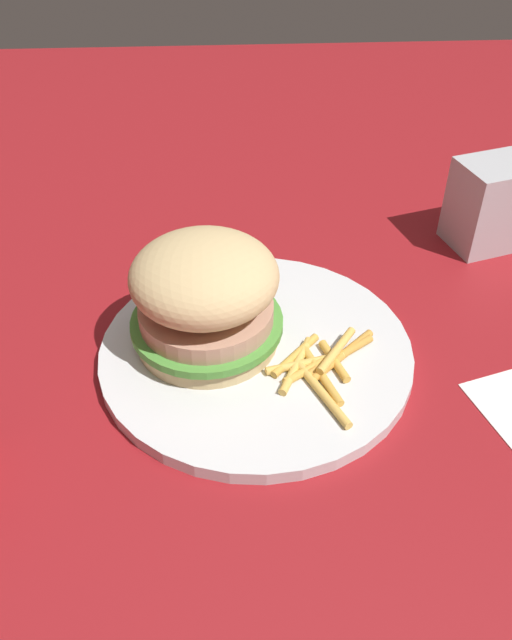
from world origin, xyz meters
The scene contains 5 objects.
ground_plane centered at (0.00, 0.00, 0.00)m, with size 1.60×1.60×0.00m, color maroon.
plate centered at (0.02, -0.01, 0.01)m, with size 0.27×0.27×0.01m, color silver.
sandwich centered at (0.01, -0.05, 0.06)m, with size 0.13×0.13×0.10m.
fries_pile centered at (0.05, 0.04, 0.02)m, with size 0.11×0.10×0.01m.
napkin_dispenser centered at (-0.15, 0.25, 0.05)m, with size 0.09×0.06×0.09m, color #B7BABF.
Camera 1 is at (0.44, -0.03, 0.40)m, focal length 37.61 mm.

